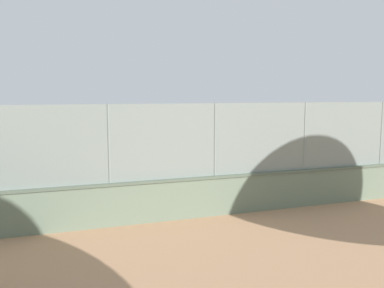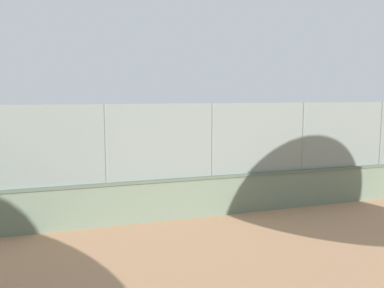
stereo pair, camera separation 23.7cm
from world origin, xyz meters
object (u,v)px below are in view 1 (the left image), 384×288
at_px(player_crossing_court, 119,146).
at_px(sports_ball, 269,166).
at_px(player_baseline_waiting, 131,139).
at_px(player_foreground_swinging, 245,148).

bearing_deg(player_crossing_court, sports_ball, 147.15).
relative_size(player_baseline_waiting, sports_ball, 11.05).
distance_m(player_crossing_court, sports_ball, 8.51).
xyz_separation_m(player_foreground_swinging, player_baseline_waiting, (5.14, -5.87, 0.07)).
xyz_separation_m(player_foreground_swinging, sports_ball, (-0.70, 1.39, -0.82)).
height_order(player_crossing_court, player_baseline_waiting, player_baseline_waiting).
bearing_deg(player_crossing_court, player_baseline_waiting, -115.58).
distance_m(player_foreground_swinging, player_crossing_court, 7.17).
bearing_deg(sports_ball, player_baseline_waiting, -51.16).
bearing_deg(player_baseline_waiting, player_crossing_court, 64.42).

